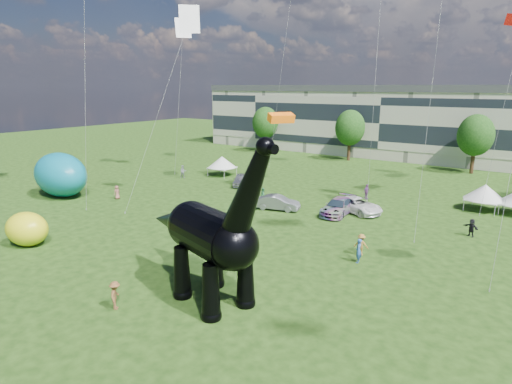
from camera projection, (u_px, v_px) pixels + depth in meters
The scene contains 15 objects.
ground at pixel (185, 291), 27.74m from camera, with size 220.00×220.00×0.00m, color #16330C.
terrace_row at pixel (390, 124), 79.73m from camera, with size 78.00×11.00×12.00m, color beige.
tree_far_left at pixel (265, 120), 84.99m from camera, with size 5.20×5.20×9.44m.
tree_mid_left at pixel (350, 125), 74.82m from camera, with size 5.20×5.20×9.44m.
tree_mid_right at pixel (476, 132), 63.52m from camera, with size 5.20×5.20×9.44m.
dinosaur_sculpture at pixel (207, 235), 25.94m from camera, with size 13.42×5.64×11.02m.
car_silver at pixel (241, 180), 56.87m from camera, with size 1.88×4.68×1.59m, color #ACACB1.
car_grey at pixel (278, 203), 45.78m from camera, with size 1.65×4.75×1.56m, color gray.
car_white at pixel (357, 205), 44.79m from camera, with size 2.61×5.66×1.57m, color white.
car_dark at pixel (338, 207), 44.13m from camera, with size 2.32×5.72×1.66m, color #595960.
gazebo_near at pixel (485, 192), 45.22m from camera, with size 4.59×4.59×2.85m.
gazebo_left at pixel (222, 162), 62.92m from camera, with size 4.31×4.31×2.88m.
inflatable_teal at pixel (61, 175), 51.10m from camera, with size 8.39×5.24×5.24m, color #0B728B.
inflatable_yellow at pixel (27, 229), 35.39m from camera, with size 3.71×2.85×2.85m, color yellow.
visitors at pixel (292, 214), 41.52m from camera, with size 45.74×42.11×1.87m.
Camera 1 is at (18.50, -17.95, 12.94)m, focal length 30.00 mm.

